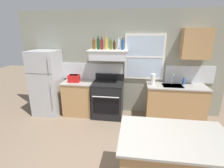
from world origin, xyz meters
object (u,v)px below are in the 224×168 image
bottle_champagne_gold_foil (106,44)px  bottle_red_label_wine (102,44)px  bottle_amber_wine (94,44)px  bottle_clear_tall (118,44)px  toaster (74,78)px  bottle_dark_green_wine (98,44)px  bottle_brown_stout (114,46)px  stove_range (108,99)px  paper_towel_roll (153,79)px  refrigerator (47,83)px  bottle_olive_oil_square (111,45)px  kitchen_island (171,165)px  dish_soap_bottle (184,81)px  bottle_blue_liqueur (123,45)px

bottle_champagne_gold_foil → bottle_red_label_wine: bearing=169.3°
bottle_amber_wine → bottle_red_label_wine: 0.21m
bottle_champagne_gold_foil → bottle_clear_tall: 0.30m
bottle_amber_wine → bottle_clear_tall: size_ratio=0.95×
toaster → bottle_champagne_gold_foil: bearing=6.3°
toaster → bottle_clear_tall: bottle_clear_tall is taller
bottle_dark_green_wine → bottle_brown_stout: size_ratio=1.36×
stove_range → bottle_clear_tall: size_ratio=3.65×
bottle_dark_green_wine → paper_towel_roll: (1.37, -0.08, -0.83)m
bottle_brown_stout → bottle_dark_green_wine: bearing=-175.8°
stove_range → paper_towel_roll: bearing=1.9°
bottle_amber_wine → bottle_dark_green_wine: bottle_dark_green_wine is taller
toaster → refrigerator: bearing=-178.9°
bottle_amber_wine → bottle_olive_oil_square: bearing=3.3°
bottle_amber_wine → kitchen_island: bottle_amber_wine is taller
bottle_amber_wine → bottle_champagne_gold_foil: (0.32, -0.04, 0.01)m
refrigerator → dish_soap_bottle: refrigerator is taller
toaster → bottle_blue_liqueur: bottle_blue_liqueur is taller
refrigerator → bottle_champagne_gold_foil: size_ratio=5.41×
bottle_clear_tall → kitchen_island: bearing=-67.1°
toaster → bottle_olive_oil_square: (0.94, 0.15, 0.85)m
bottle_brown_stout → dish_soap_bottle: bottle_brown_stout is taller
bottle_red_label_wine → bottle_blue_liqueur: 0.52m
bottle_dark_green_wine → dish_soap_bottle: 2.30m
bottle_red_label_wine → paper_towel_roll: size_ratio=1.10×
dish_soap_bottle → bottle_red_label_wine: bearing=-179.1°
toaster → bottle_champagne_gold_foil: bottle_champagne_gold_foil is taller
bottle_red_label_wine → toaster: bearing=-171.1°
bottle_red_label_wine → bottle_blue_liqueur: bearing=-4.9°
bottle_dark_green_wine → bottle_olive_oil_square: 0.31m
bottle_clear_tall → refrigerator: bearing=-174.9°
bottle_amber_wine → bottle_dark_green_wine: 0.12m
bottle_dark_green_wine → bottle_red_label_wine: 0.09m
dish_soap_bottle → stove_range: bearing=-175.8°
stove_range → bottle_blue_liqueur: size_ratio=3.85×
toaster → bottle_dark_green_wine: size_ratio=0.95×
bottle_champagne_gold_foil → bottle_clear_tall: bearing=12.1°
paper_towel_roll → dish_soap_bottle: (0.76, 0.10, -0.04)m
stove_range → bottle_red_label_wine: size_ratio=3.66×
bottle_brown_stout → kitchen_island: size_ratio=0.16×
bottle_clear_tall → paper_towel_roll: size_ratio=1.11×
dish_soap_bottle → kitchen_island: bearing=-106.6°
refrigerator → bottle_amber_wine: size_ratio=6.04×
stove_range → bottle_red_label_wine: 1.42m
stove_range → paper_towel_roll: 1.26m
dish_soap_bottle → refrigerator: bearing=-177.4°
bottle_olive_oil_square → bottle_blue_liqueur: bottle_blue_liqueur is taller
bottle_champagne_gold_foil → dish_soap_bottle: size_ratio=1.76×
paper_towel_roll → bottle_amber_wine: bearing=176.7°
bottle_clear_tall → dish_soap_bottle: size_ratio=1.66×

